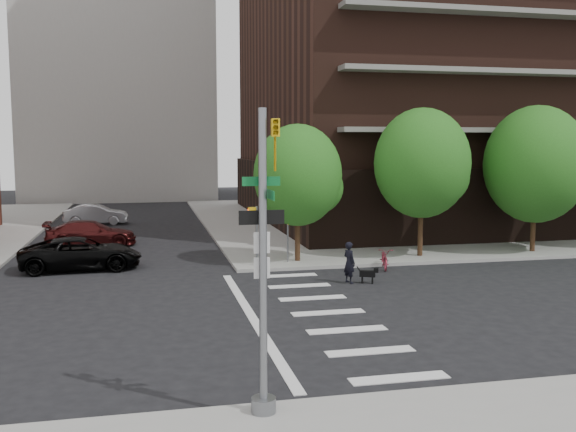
# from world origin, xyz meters

# --- Properties ---
(ground) EXTENTS (120.00, 120.00, 0.00)m
(ground) POSITION_xyz_m (0.00, 0.00, 0.00)
(ground) COLOR black
(ground) RESTS_ON ground
(sidewalk_ne) EXTENTS (39.00, 33.00, 0.15)m
(sidewalk_ne) POSITION_xyz_m (20.50, 23.50, 0.07)
(sidewalk_ne) COLOR gray
(sidewalk_ne) RESTS_ON ground
(crosswalk) EXTENTS (3.85, 13.00, 0.01)m
(crosswalk) POSITION_xyz_m (2.21, -0.00, 0.01)
(crosswalk) COLOR silver
(crosswalk) RESTS_ON ground
(tree_a) EXTENTS (4.00, 4.00, 5.90)m
(tree_a) POSITION_xyz_m (4.00, 8.50, 4.04)
(tree_a) COLOR #301E11
(tree_a) RESTS_ON sidewalk_ne
(tree_b) EXTENTS (4.50, 4.50, 6.65)m
(tree_b) POSITION_xyz_m (10.00, 8.50, 4.54)
(tree_b) COLOR #301E11
(tree_b) RESTS_ON sidewalk_ne
(tree_c) EXTENTS (5.00, 5.00, 6.80)m
(tree_c) POSITION_xyz_m (16.00, 8.50, 4.45)
(tree_c) COLOR #301E11
(tree_c) RESTS_ON sidewalk_ne
(traffic_signal) EXTENTS (0.90, 0.75, 6.00)m
(traffic_signal) POSITION_xyz_m (-0.47, -7.49, 2.70)
(traffic_signal) COLOR slate
(traffic_signal) RESTS_ON sidewalk_s
(pedestrian_signal) EXTENTS (2.18, 0.67, 2.60)m
(pedestrian_signal) POSITION_xyz_m (2.32, 7.92, 1.85)
(pedestrian_signal) COLOR slate
(pedestrian_signal) RESTS_ON sidewalk_ne
(parked_car_black) EXTENTS (2.61, 5.23, 1.42)m
(parked_car_black) POSITION_xyz_m (-5.50, 9.19, 0.71)
(parked_car_black) COLOR black
(parked_car_black) RESTS_ON ground
(parked_car_maroon) EXTENTS (2.04, 4.78, 1.37)m
(parked_car_maroon) POSITION_xyz_m (-5.62, 15.84, 0.69)
(parked_car_maroon) COLOR #441313
(parked_car_maroon) RESTS_ON ground
(parked_car_silver) EXTENTS (1.57, 4.21, 1.38)m
(parked_car_silver) POSITION_xyz_m (-6.03, 25.28, 0.69)
(parked_car_silver) COLOR #AEB0B5
(parked_car_silver) RESTS_ON ground
(scooter) EXTENTS (1.07, 1.88, 0.94)m
(scooter) POSITION_xyz_m (7.44, 6.50, 0.47)
(scooter) COLOR maroon
(scooter) RESTS_ON ground
(dog_walker) EXTENTS (0.70, 0.58, 1.64)m
(dog_walker) POSITION_xyz_m (5.05, 4.12, 0.82)
(dog_walker) COLOR black
(dog_walker) RESTS_ON ground
(dog) EXTENTS (0.74, 0.45, 0.62)m
(dog) POSITION_xyz_m (5.76, 3.87, 0.39)
(dog) COLOR black
(dog) RESTS_ON ground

